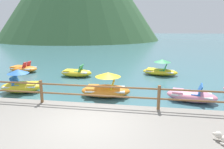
# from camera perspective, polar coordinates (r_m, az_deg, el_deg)

# --- Properties ---
(ground_plane) EXTENTS (200.00, 200.00, 0.00)m
(ground_plane) POSITION_cam_1_polar(r_m,az_deg,el_deg) (46.01, 7.03, 8.59)
(ground_plane) COLOR #3D6B75
(dock_railing) EXTENTS (23.92, 0.12, 0.95)m
(dock_railing) POSITION_cam_1_polar(r_m,az_deg,el_deg) (7.99, -4.18, -4.91)
(dock_railing) COLOR brown
(dock_railing) RESTS_ON promenade_dock
(pedal_boat_0) EXTENTS (2.63, 1.60, 1.26)m
(pedal_boat_0) POSITION_cam_1_polar(r_m,az_deg,el_deg) (10.37, -1.76, -3.90)
(pedal_boat_0) COLOR orange
(pedal_boat_0) RESTS_ON ground
(pedal_boat_1) EXTENTS (2.42, 1.54, 0.85)m
(pedal_boat_1) POSITION_cam_1_polar(r_m,az_deg,el_deg) (17.66, -23.84, 1.54)
(pedal_boat_1) COLOR orange
(pedal_boat_1) RESTS_ON ground
(pedal_boat_2) EXTENTS (2.36, 1.61, 1.28)m
(pedal_boat_2) POSITION_cam_1_polar(r_m,az_deg,el_deg) (12.07, -24.29, -2.60)
(pedal_boat_2) COLOR yellow
(pedal_boat_2) RESTS_ON ground
(pedal_boat_4) EXTENTS (2.78, 1.81, 1.19)m
(pedal_boat_4) POSITION_cam_1_polar(r_m,az_deg,el_deg) (15.52, 13.48, 1.27)
(pedal_boat_4) COLOR yellow
(pedal_boat_4) RESTS_ON ground
(pedal_boat_5) EXTENTS (2.49, 1.58, 0.86)m
(pedal_boat_5) POSITION_cam_1_polar(r_m,az_deg,el_deg) (10.44, 21.49, -5.53)
(pedal_boat_5) COLOR pink
(pedal_boat_5) RESTS_ON ground
(pedal_boat_6) EXTENTS (2.27, 1.21, 0.86)m
(pedal_boat_6) POSITION_cam_1_polar(r_m,az_deg,el_deg) (14.85, -10.08, 0.52)
(pedal_boat_6) COLOR yellow
(pedal_boat_6) RESTS_ON ground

